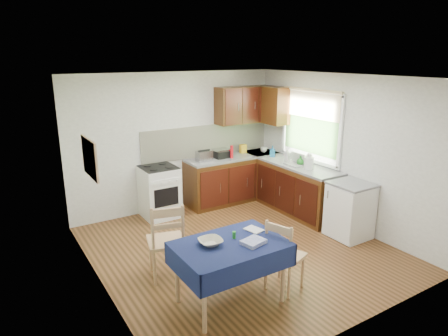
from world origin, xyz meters
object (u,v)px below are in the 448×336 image
chair_near (283,253)px  sandwich_press (221,153)px  dining_table (230,252)px  kettle (309,162)px  chair_far (167,239)px  toaster (204,156)px  dish_rack (299,163)px

chair_near → sandwich_press: sandwich_press is taller
sandwich_press → dining_table: bearing=-105.7°
dining_table → kettle: 2.88m
chair_far → chair_near: size_ratio=1.13×
sandwich_press → kettle: kettle is taller
sandwich_press → chair_far: bearing=-121.6°
chair_far → toaster: toaster is taller
dish_rack → dining_table: bearing=-129.2°
chair_far → sandwich_press: bearing=-121.3°
dining_table → kettle: bearing=32.1°
chair_far → kettle: bearing=-155.3°
dining_table → dish_rack: bearing=36.7°
dining_table → dish_rack: (2.56, 1.71, 0.28)m
chair_near → sandwich_press: size_ratio=3.14×
dish_rack → kettle: size_ratio=1.61×
sandwich_press → kettle: (0.86, -1.45, 0.04)m
dish_rack → kettle: 0.34m
chair_far → chair_near: 1.46m
dining_table → toaster: bearing=69.2°
dining_table → dish_rack: size_ratio=2.78×
chair_far → kettle: (2.89, 0.52, 0.48)m
dining_table → sandwich_press: 3.29m
dining_table → sandwich_press: sandwich_press is taller
dish_rack → kettle: bearing=-84.4°
toaster → chair_near: bearing=-99.4°
chair_far → dish_rack: dish_rack is taller
chair_near → kettle: (1.81, 1.51, 0.54)m
chair_near → dish_rack: size_ratio=2.06×
toaster → kettle: (1.27, -1.39, 0.02)m
sandwich_press → toaster: bearing=-157.9°
dish_rack → sandwich_press: bearing=146.4°
toaster → dish_rack: bearing=-37.6°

